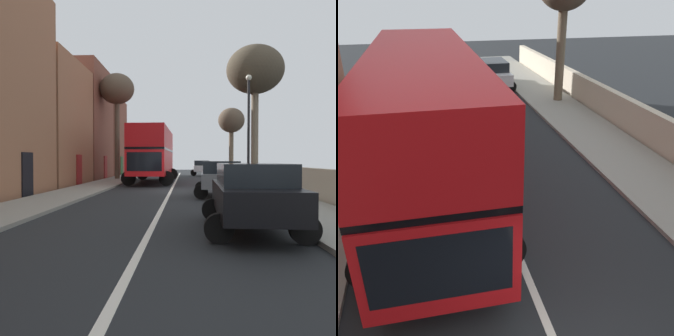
{
  "view_description": "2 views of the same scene",
  "coord_description": "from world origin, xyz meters",
  "views": [
    {
      "loc": [
        0.91,
        -20.26,
        1.77
      ],
      "look_at": [
        -0.32,
        2.92,
        1.22
      ],
      "focal_mm": 38.49,
      "sensor_mm": 36.0,
      "label": 1
    },
    {
      "loc": [
        -1.79,
        -2.37,
        5.37
      ],
      "look_at": [
        -0.27,
        4.07,
        2.16
      ],
      "focal_mm": 39.45,
      "sensor_mm": 36.0,
      "label": 2
    }
  ],
  "objects": [
    {
      "name": "parked_car_white_right_3",
      "position": [
        2.5,
        19.42,
        0.94
      ],
      "size": [
        2.42,
        4.08,
        1.65
      ],
      "color": "silver",
      "rests_on": "ground"
    },
    {
      "name": "double_decker_bus",
      "position": [
        -1.7,
        7.21,
        2.35
      ],
      "size": [
        3.63,
        10.44,
        4.06
      ],
      "color": "red",
      "rests_on": "ground"
    }
  ]
}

